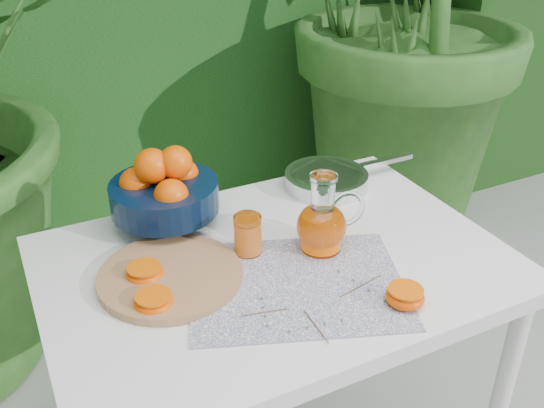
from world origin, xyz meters
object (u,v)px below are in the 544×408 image
juice_pitcher (323,224)px  white_table (276,289)px  cutting_board (170,276)px  saute_pan (327,179)px  fruit_bowl (164,190)px

juice_pitcher → white_table: bearing=175.0°
cutting_board → juice_pitcher: 0.35m
saute_pan → cutting_board: bearing=-157.1°
saute_pan → fruit_bowl: bearing=179.0°
white_table → juice_pitcher: juice_pitcher is taller
fruit_bowl → juice_pitcher: (0.28, -0.26, -0.02)m
white_table → cutting_board: cutting_board is taller
juice_pitcher → fruit_bowl: bearing=136.3°
white_table → cutting_board: 0.25m
white_table → saute_pan: size_ratio=2.57×
cutting_board → saute_pan: size_ratio=0.77×
juice_pitcher → cutting_board: bearing=173.0°
white_table → fruit_bowl: (-0.17, 0.25, 0.17)m
fruit_bowl → white_table: bearing=-56.7°
white_table → saute_pan: saute_pan is taller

